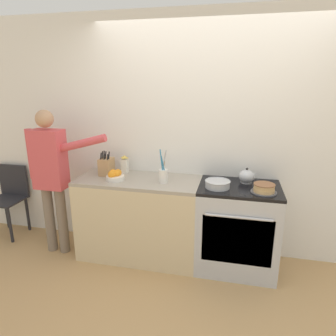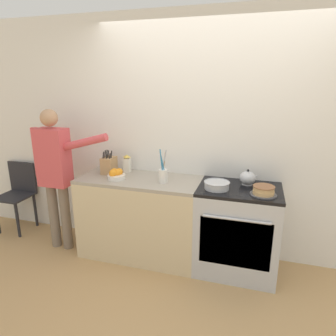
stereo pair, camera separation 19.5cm
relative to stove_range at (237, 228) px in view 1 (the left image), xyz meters
The scene contains 13 objects.
ground_plane 0.63m from the stove_range, 138.04° to the right, with size 16.00×16.00×0.00m, color tan.
wall_back 0.96m from the stove_range, 135.65° to the left, with size 8.00×0.04×2.60m.
counter_cabinet 1.05m from the stove_range, behind, with size 1.30×0.59×0.90m.
stove_range is the anchor object (origin of this frame).
layer_cake 0.55m from the stove_range, 30.08° to the right, with size 0.24×0.24×0.09m.
tea_kettle 0.54m from the stove_range, 64.48° to the left, with size 0.19×0.16×0.16m.
mixing_bowl 0.54m from the stove_range, 158.48° to the right, with size 0.25×0.25×0.07m.
knife_block 1.54m from the stove_range, behind, with size 0.13×0.18×0.26m.
utensil_crock 0.93m from the stove_range, behind, with size 0.09×0.09×0.35m.
fruit_bowl 1.37m from the stove_range, behind, with size 0.19×0.19×0.11m.
milk_carton 1.39m from the stove_range, behind, with size 0.07×0.07×0.20m.
person_baker 2.06m from the stove_range, behind, with size 0.92×0.20×1.62m.
dining_chair 2.83m from the stove_range, behind, with size 0.40×0.40×0.88m.
Camera 1 is at (0.25, -2.57, 1.90)m, focal length 32.00 mm.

